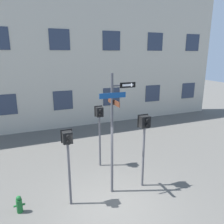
{
  "coord_description": "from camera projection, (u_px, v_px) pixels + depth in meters",
  "views": [
    {
      "loc": [
        -2.31,
        -5.67,
        4.87
      ],
      "look_at": [
        0.31,
        0.77,
        3.0
      ],
      "focal_mm": 35.0,
      "sensor_mm": 36.0,
      "label": 1
    }
  ],
  "objects": [
    {
      "name": "building_facade",
      "position": [
        59.0,
        40.0,
        13.61
      ],
      "size": [
        24.0,
        0.64,
        11.38
      ],
      "color": "beige",
      "rests_on": "ground_plane"
    },
    {
      "name": "pedestrian_signal_across",
      "position": [
        100.0,
        120.0,
        9.26
      ],
      "size": [
        0.35,
        0.4,
        2.73
      ],
      "color": "#4C4C51",
      "rests_on": "ground_plane"
    },
    {
      "name": "ground_plane",
      "position": [
        112.0,
        207.0,
        7.17
      ],
      "size": [
        60.0,
        60.0,
        0.0
      ],
      "primitive_type": "plane",
      "color": "#595651"
    },
    {
      "name": "pedestrian_signal_right",
      "position": [
        144.0,
        131.0,
        7.75
      ],
      "size": [
        0.41,
        0.4,
        2.78
      ],
      "color": "#4C4C51",
      "rests_on": "ground_plane"
    },
    {
      "name": "fire_hydrant",
      "position": [
        19.0,
        204.0,
        6.86
      ],
      "size": [
        0.34,
        0.18,
        0.58
      ],
      "color": "#196028",
      "rests_on": "ground_plane"
    },
    {
      "name": "street_sign_pole",
      "position": [
        114.0,
        126.0,
        7.33
      ],
      "size": [
        1.29,
        0.95,
        4.28
      ],
      "color": "#4C4C51",
      "rests_on": "ground_plane"
    },
    {
      "name": "pedestrian_signal_left",
      "position": [
        68.0,
        148.0,
        6.78
      ],
      "size": [
        0.35,
        0.4,
        2.59
      ],
      "color": "#4C4C51",
      "rests_on": "ground_plane"
    }
  ]
}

